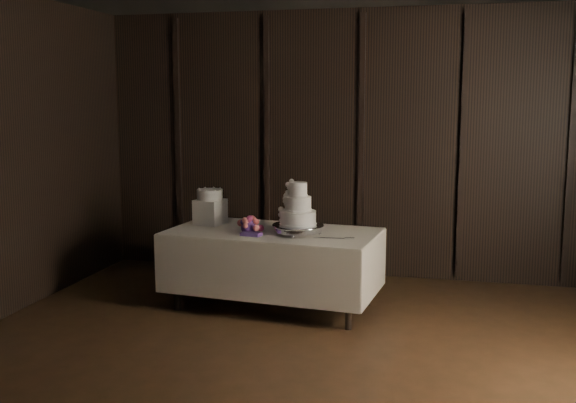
{
  "coord_description": "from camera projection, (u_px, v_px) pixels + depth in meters",
  "views": [
    {
      "loc": [
        0.99,
        -4.05,
        2.02
      ],
      "look_at": [
        -0.5,
        2.06,
        1.05
      ],
      "focal_mm": 42.0,
      "sensor_mm": 36.0,
      "label": 1
    }
  ],
  "objects": [
    {
      "name": "cake_stand",
      "position": [
        298.0,
        230.0,
        6.28
      ],
      "size": [
        0.5,
        0.5,
        0.09
      ],
      "primitive_type": "cylinder",
      "rotation": [
        0.0,
        0.0,
        -0.03
      ],
      "color": "silver",
      "rests_on": "display_table"
    },
    {
      "name": "room",
      "position": [
        288.0,
        182.0,
        4.2
      ],
      "size": [
        6.08,
        7.08,
        3.08
      ],
      "color": "black",
      "rests_on": "ground"
    },
    {
      "name": "bouquet",
      "position": [
        250.0,
        226.0,
        6.34
      ],
      "size": [
        0.35,
        0.44,
        0.19
      ],
      "primitive_type": null,
      "rotation": [
        0.0,
        0.0,
        -0.15
      ],
      "color": "#D15150",
      "rests_on": "display_table"
    },
    {
      "name": "display_table",
      "position": [
        273.0,
        266.0,
        6.5
      ],
      "size": [
        2.08,
        1.23,
        0.76
      ],
      "rotation": [
        0.0,
        0.0,
        -0.1
      ],
      "color": "silver",
      "rests_on": "ground"
    },
    {
      "name": "cake_knife",
      "position": [
        329.0,
        238.0,
        6.08
      ],
      "size": [
        0.37,
        0.06,
        0.01
      ],
      "primitive_type": "cube",
      "rotation": [
        0.0,
        0.0,
        0.08
      ],
      "color": "silver",
      "rests_on": "display_table"
    },
    {
      "name": "small_cake",
      "position": [
        210.0,
        194.0,
        6.75
      ],
      "size": [
        0.34,
        0.34,
        0.1
      ],
      "primitive_type": "cylinder",
      "rotation": [
        0.0,
        0.0,
        -0.42
      ],
      "color": "white",
      "rests_on": "box_pedestal"
    },
    {
      "name": "wedding_cake",
      "position": [
        295.0,
        208.0,
        6.24
      ],
      "size": [
        0.39,
        0.33,
        0.4
      ],
      "rotation": [
        0.0,
        0.0,
        -0.37
      ],
      "color": "white",
      "rests_on": "cake_stand"
    },
    {
      "name": "box_pedestal",
      "position": [
        210.0,
        212.0,
        6.78
      ],
      "size": [
        0.31,
        0.31,
        0.25
      ],
      "primitive_type": "cube",
      "rotation": [
        0.0,
        0.0,
        -0.21
      ],
      "color": "white",
      "rests_on": "display_table"
    }
  ]
}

